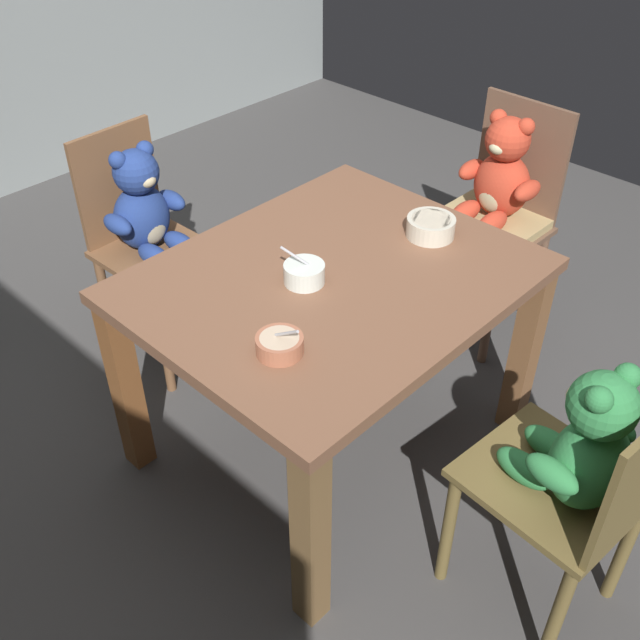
% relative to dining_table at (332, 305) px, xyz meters
% --- Properties ---
extents(ground_plane, '(5.20, 5.20, 0.04)m').
position_rel_dining_table_xyz_m(ground_plane, '(0.00, 0.00, -0.62)').
color(ground_plane, '#454342').
extents(dining_table, '(1.14, 0.93, 0.71)m').
position_rel_dining_table_xyz_m(dining_table, '(0.00, 0.00, 0.00)').
color(dining_table, brown).
rests_on(dining_table, ground_plane).
extents(teddy_chair_far_center, '(0.38, 0.43, 0.89)m').
position_rel_dining_table_xyz_m(teddy_chair_far_center, '(-0.08, 0.86, -0.01)').
color(teddy_chair_far_center, brown).
rests_on(teddy_chair_far_center, ground_plane).
extents(teddy_chair_near_right, '(0.40, 0.41, 0.93)m').
position_rel_dining_table_xyz_m(teddy_chair_near_right, '(0.95, 0.03, -0.00)').
color(teddy_chair_near_right, brown).
rests_on(teddy_chair_near_right, ground_plane).
extents(teddy_chair_near_front, '(0.42, 0.45, 0.87)m').
position_rel_dining_table_xyz_m(teddy_chair_near_front, '(-0.03, -0.85, -0.02)').
color(teddy_chair_near_front, brown).
rests_on(teddy_chair_near_front, ground_plane).
extents(porridge_bowl_terracotta_near_left, '(0.13, 0.13, 0.11)m').
position_rel_dining_table_xyz_m(porridge_bowl_terracotta_near_left, '(-0.35, -0.15, 0.14)').
color(porridge_bowl_terracotta_near_left, '#B2694C').
rests_on(porridge_bowl_terracotta_near_left, dining_table).
extents(porridge_bowl_white_center, '(0.12, 0.12, 0.12)m').
position_rel_dining_table_xyz_m(porridge_bowl_white_center, '(-0.09, 0.03, 0.15)').
color(porridge_bowl_white_center, white).
rests_on(porridge_bowl_white_center, dining_table).
extents(porridge_bowl_cream_near_right, '(0.15, 0.15, 0.06)m').
position_rel_dining_table_xyz_m(porridge_bowl_cream_near_right, '(0.38, -0.07, 0.15)').
color(porridge_bowl_cream_near_right, beige).
rests_on(porridge_bowl_cream_near_right, dining_table).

